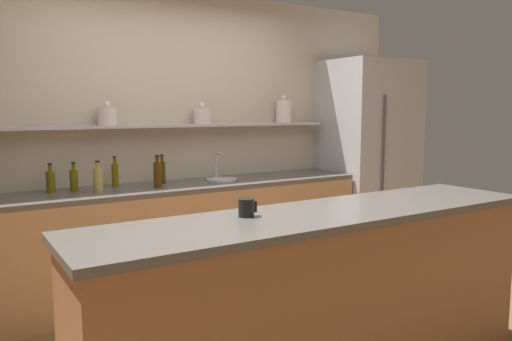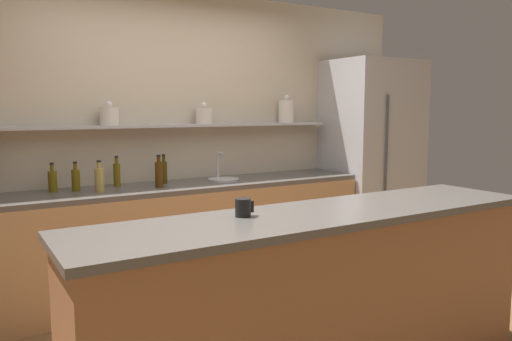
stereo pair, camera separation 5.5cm
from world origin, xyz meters
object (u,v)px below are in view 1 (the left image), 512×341
Objects in this scene: bottle_spirit_2 at (98,179)px; bottle_oil_3 at (162,172)px; bottle_oil_4 at (115,174)px; refrigerator at (368,159)px; bottle_oil_1 at (51,181)px; coffee_mug at (246,208)px; bottle_spirit_0 at (158,174)px; bottle_oil_5 at (74,180)px; sink_fixture at (221,178)px.

bottle_oil_3 is at bearing 16.00° from bottle_spirit_2.
bottle_spirit_2 is at bearing -132.85° from bottle_oil_4.
refrigerator is 9.09× the size of bottle_oil_1.
coffee_mug is (-2.56, -1.74, 0.04)m from refrigerator.
bottle_oil_1 reaches higher than coffee_mug.
bottle_oil_3 reaches higher than coffee_mug.
bottle_spirit_0 is 0.64m from bottle_oil_5.
bottle_oil_1 is (-3.14, 0.18, -0.02)m from refrigerator.
coffee_mug is at bearing -99.19° from bottle_oil_3.
bottle_spirit_2 is (-1.09, -0.06, 0.07)m from sink_fixture.
bottle_oil_4 is at bearing 2.19° from bottle_oil_1.
bottle_oil_3 is 1.09× the size of bottle_oil_5.
bottle_spirit_0 is 1.05× the size of bottle_oil_4.
refrigerator reaches higher than bottle_oil_1.
bottle_oil_4 reaches higher than sink_fixture.
bottle_oil_4 reaches higher than bottle_oil_5.
sink_fixture is 0.52m from bottle_oil_3.
bottle_spirit_2 is (-0.47, 0.02, -0.01)m from bottle_spirit_0.
refrigerator is 2.98m from bottle_oil_5.
sink_fixture reaches higher than coffee_mug.
bottle_oil_4 is (-0.28, 0.23, -0.01)m from bottle_spirit_0.
bottle_oil_1 is 0.90× the size of bottle_oil_3.
bottle_oil_3 is at bearing 58.74° from bottle_spirit_0.
bottle_spirit_2 is (0.31, -0.19, 0.01)m from bottle_oil_1.
bottle_oil_3 is (-2.25, 0.16, -0.00)m from refrigerator.
bottle_oil_5 is (-0.61, 0.17, -0.02)m from bottle_spirit_0.
refrigerator reaches higher than bottle_oil_4.
refrigerator is 3.15m from bottle_oil_1.
bottle_spirit_0 is 0.47m from bottle_spirit_2.
bottle_spirit_2 is at bearing -44.98° from bottle_oil_5.
bottle_oil_5 is (-2.98, 0.14, -0.01)m from refrigerator.
refrigerator is 3.09m from coffee_mug.
sink_fixture is at bearing 65.56° from coffee_mug.
bottle_oil_4 is 2.54× the size of coffee_mug.
bottle_spirit_2 is (-2.83, -0.01, -0.01)m from refrigerator.
bottle_spirit_0 is at bearing -39.32° from bottle_oil_4.
bottle_oil_3 is 0.99× the size of bottle_oil_4.
coffee_mug is (0.27, -1.73, 0.05)m from bottle_spirit_2.
bottle_oil_3 reaches higher than bottle_oil_1.
bottle_spirit_0 reaches higher than bottle_oil_1.
bottle_spirit_2 is 1.06× the size of bottle_oil_5.
bottle_oil_1 is at bearing 165.00° from bottle_spirit_0.
coffee_mug is at bearing -73.15° from bottle_oil_1.
bottle_oil_5 is at bearing 135.02° from bottle_spirit_2.
bottle_oil_5 is (0.16, -0.04, 0.00)m from bottle_oil_1.
bottle_oil_4 is (0.50, 0.02, 0.02)m from bottle_oil_1.
sink_fixture is 1.10× the size of bottle_oil_3.
bottle_spirit_2 is 1.76m from coffee_mug.
refrigerator reaches higher than sink_fixture.
bottle_oil_4 is 0.34m from bottle_oil_5.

